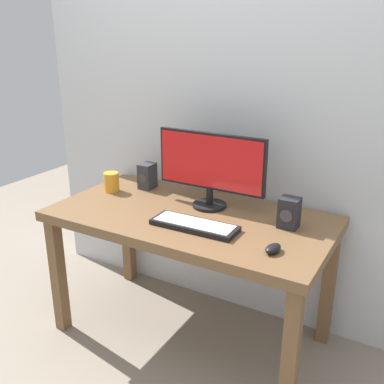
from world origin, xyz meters
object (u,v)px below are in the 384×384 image
keyboard_primary (194,225)px  mouse (273,249)px  monitor (211,166)px  coffee_mug (112,182)px  desk (190,230)px  speaker_left (147,176)px  speaker_right (289,213)px

keyboard_primary → mouse: (0.40, -0.05, 0.00)m
monitor → coffee_mug: bearing=-172.9°
desk → speaker_left: 0.50m
monitor → keyboard_primary: 0.35m
desk → speaker_left: (-0.41, 0.22, 0.16)m
monitor → speaker_right: 0.47m
coffee_mug → speaker_left: bearing=45.5°
desk → coffee_mug: (-0.56, 0.07, 0.14)m
monitor → keyboard_primary: size_ratio=1.42×
desk → coffee_mug: size_ratio=12.82×
speaker_right → coffee_mug: size_ratio=1.32×
monitor → coffee_mug: size_ratio=5.40×
desk → speaker_left: speaker_left is taller
keyboard_primary → coffee_mug: coffee_mug is taller
desk → coffee_mug: coffee_mug is taller
mouse → monitor: bearing=154.6°
desk → coffee_mug: 0.58m
monitor → speaker_left: 0.48m
keyboard_primary → mouse: size_ratio=4.51×
keyboard_primary → speaker_left: (-0.51, 0.35, 0.06)m
desk → mouse: 0.54m
speaker_left → desk: bearing=-28.1°
speaker_right → speaker_left: speaker_left is taller
mouse → speaker_right: bearing=105.4°
desk → speaker_left: bearing=151.9°
coffee_mug → keyboard_primary: bearing=-17.3°
desk → keyboard_primary: (0.10, -0.13, 0.10)m
monitor → speaker_right: monitor is taller
monitor → speaker_right: (0.44, -0.05, -0.15)m
monitor → speaker_right: bearing=-7.0°
desk → monitor: monitor is taller
monitor → mouse: size_ratio=6.41×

